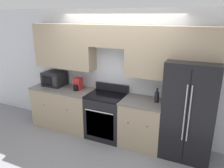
{
  "coord_description": "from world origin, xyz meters",
  "views": [
    {
      "loc": [
        1.7,
        -3.4,
        2.48
      ],
      "look_at": [
        0.0,
        0.31,
        1.18
      ],
      "focal_mm": 35.0,
      "sensor_mm": 36.0,
      "label": 1
    }
  ],
  "objects_px": {
    "microwave": "(55,79)",
    "bottle": "(157,97)",
    "oven_range": "(106,116)",
    "refrigerator": "(189,110)"
  },
  "relations": [
    {
      "from": "oven_range",
      "to": "refrigerator",
      "type": "distance_m",
      "value": 1.65
    },
    {
      "from": "bottle",
      "to": "oven_range",
      "type": "bearing_deg",
      "value": -177.0
    },
    {
      "from": "microwave",
      "to": "bottle",
      "type": "bearing_deg",
      "value": -0.79
    },
    {
      "from": "refrigerator",
      "to": "microwave",
      "type": "bearing_deg",
      "value": 179.04
    },
    {
      "from": "oven_range",
      "to": "bottle",
      "type": "bearing_deg",
      "value": 3.0
    },
    {
      "from": "oven_range",
      "to": "microwave",
      "type": "height_order",
      "value": "microwave"
    },
    {
      "from": "oven_range",
      "to": "microwave",
      "type": "relative_size",
      "value": 2.34
    },
    {
      "from": "microwave",
      "to": "bottle",
      "type": "xyz_separation_m",
      "value": [
        2.37,
        -0.03,
        -0.05
      ]
    },
    {
      "from": "microwave",
      "to": "oven_range",
      "type": "bearing_deg",
      "value": -3.62
    },
    {
      "from": "refrigerator",
      "to": "microwave",
      "type": "distance_m",
      "value": 2.96
    }
  ]
}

